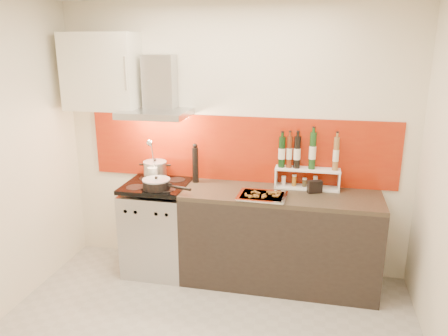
% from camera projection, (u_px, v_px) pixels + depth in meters
% --- Properties ---
extents(back_wall, '(3.40, 0.02, 2.60)m').
position_uv_depth(back_wall, '(234.00, 141.00, 4.24)').
color(back_wall, silver).
rests_on(back_wall, ground).
extents(backsplash, '(3.00, 0.02, 0.64)m').
position_uv_depth(backsplash, '(239.00, 149.00, 4.24)').
color(backsplash, '#981A08').
rests_on(backsplash, back_wall).
extents(range_stove, '(0.60, 0.60, 0.91)m').
position_uv_depth(range_stove, '(158.00, 228.00, 4.33)').
color(range_stove, '#B7B7BA').
rests_on(range_stove, ground).
extents(counter, '(1.80, 0.60, 0.90)m').
position_uv_depth(counter, '(279.00, 238.00, 4.09)').
color(counter, black).
rests_on(counter, ground).
extents(range_hood, '(0.62, 0.50, 0.61)m').
position_uv_depth(range_hood, '(158.00, 95.00, 4.10)').
color(range_hood, '#B7B7BA').
rests_on(range_hood, back_wall).
extents(upper_cabinet, '(0.70, 0.35, 0.72)m').
position_uv_depth(upper_cabinet, '(102.00, 72.00, 4.14)').
color(upper_cabinet, '#ECE6CD').
rests_on(upper_cabinet, back_wall).
extents(stock_pot, '(0.23, 0.23, 0.20)m').
position_uv_depth(stock_pot, '(155.00, 170.00, 4.35)').
color(stock_pot, '#B7B7BA').
rests_on(stock_pot, range_stove).
extents(saute_pan, '(0.49, 0.26, 0.12)m').
position_uv_depth(saute_pan, '(157.00, 184.00, 4.04)').
color(saute_pan, black).
rests_on(saute_pan, range_stove).
extents(utensil_jar, '(0.09, 0.14, 0.45)m').
position_uv_depth(utensil_jar, '(152.00, 170.00, 4.20)').
color(utensil_jar, silver).
rests_on(utensil_jar, range_stove).
extents(pepper_mill, '(0.06, 0.06, 0.39)m').
position_uv_depth(pepper_mill, '(195.00, 164.00, 4.23)').
color(pepper_mill, black).
rests_on(pepper_mill, counter).
extents(step_shelf, '(0.60, 0.16, 0.54)m').
position_uv_depth(step_shelf, '(304.00, 164.00, 4.04)').
color(step_shelf, white).
rests_on(step_shelf, counter).
extents(caddy_box, '(0.14, 0.10, 0.11)m').
position_uv_depth(caddy_box, '(315.00, 187.00, 3.95)').
color(caddy_box, black).
rests_on(caddy_box, counter).
extents(baking_tray, '(0.43, 0.34, 0.03)m').
position_uv_depth(baking_tray, '(262.00, 196.00, 3.85)').
color(baking_tray, silver).
rests_on(baking_tray, counter).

